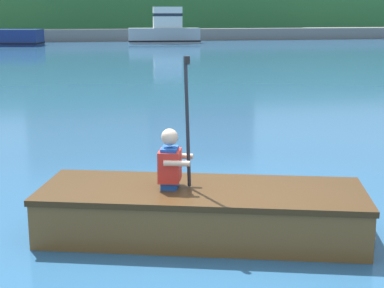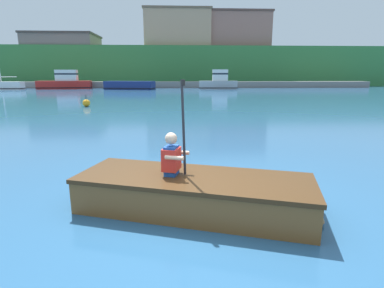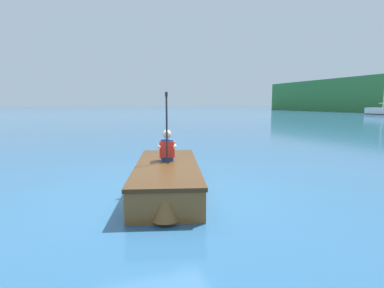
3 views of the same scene
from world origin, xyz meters
name	(u,v)px [view 3 (image 3 of 3)]	position (x,y,z in m)	size (l,w,h in m)	color
ground_plane	(159,191)	(0.00, 0.00, 0.00)	(300.00, 300.00, 0.00)	#28567F
moored_boat_dock_center_far	(384,112)	(-22.33, 36.02, 0.51)	(4.75, 1.48, 6.88)	white
rowboat_foreground	(167,176)	(0.03, 0.14, 0.29)	(3.48, 2.06, 0.51)	brown
person_paddler	(167,147)	(-0.32, 0.25, 0.79)	(0.41, 0.42, 1.33)	#1E4CA5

